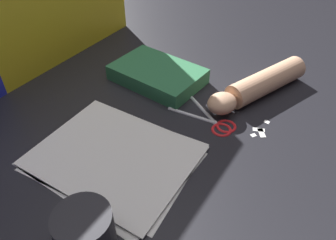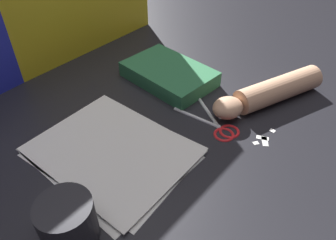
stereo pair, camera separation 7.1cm
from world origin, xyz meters
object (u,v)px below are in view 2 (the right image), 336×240
(book_closed, at_px, (169,74))
(hand_forearm, at_px, (269,92))
(paper_stack, at_px, (112,151))
(scissors, at_px, (217,125))
(mug, at_px, (68,222))

(book_closed, height_order, hand_forearm, hand_forearm)
(paper_stack, distance_m, scissors, 0.26)
(scissors, bearing_deg, paper_stack, 149.83)
(scissors, xyz_separation_m, hand_forearm, (0.16, -0.05, 0.03))
(paper_stack, xyz_separation_m, book_closed, (0.30, 0.09, 0.02))
(paper_stack, height_order, book_closed, book_closed)
(book_closed, height_order, mug, mug)
(paper_stack, bearing_deg, hand_forearm, -24.89)
(book_closed, height_order, scissors, book_closed)
(hand_forearm, relative_size, mug, 3.47)
(book_closed, distance_m, hand_forearm, 0.28)
(scissors, distance_m, hand_forearm, 0.17)
(paper_stack, height_order, mug, mug)
(paper_stack, bearing_deg, mug, -152.12)
(mug, bearing_deg, hand_forearm, -8.32)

